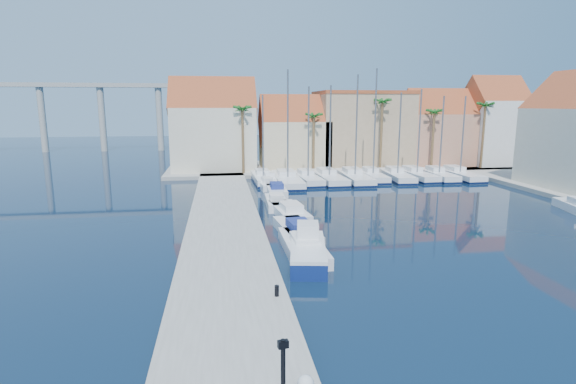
# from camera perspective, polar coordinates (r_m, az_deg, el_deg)

# --- Properties ---
(ground) EXTENTS (260.00, 260.00, 0.00)m
(ground) POSITION_cam_1_polar(r_m,az_deg,el_deg) (24.61, 14.56, -13.18)
(ground) COLOR black
(ground) RESTS_ON ground
(quay_west) EXTENTS (6.00, 77.00, 0.50)m
(quay_west) POSITION_cam_1_polar(r_m,az_deg,el_deg) (35.38, -8.01, -4.98)
(quay_west) COLOR gray
(quay_west) RESTS_ON ground
(shore_north) EXTENTS (54.00, 16.00, 0.50)m
(shore_north) POSITION_cam_1_polar(r_m,az_deg,el_deg) (71.83, 6.93, 3.19)
(shore_north) COLOR gray
(shore_north) RESTS_ON ground
(bollard) EXTENTS (0.23, 0.23, 0.56)m
(bollard) POSITION_cam_1_polar(r_m,az_deg,el_deg) (23.02, -1.44, -12.43)
(bollard) COLOR black
(bollard) RESTS_ON quay_west
(fishing_boat) EXTENTS (3.26, 6.75, 2.27)m
(fishing_boat) POSITION_cam_1_polar(r_m,az_deg,el_deg) (29.10, 2.55, -7.39)
(fishing_boat) COLOR navy
(fishing_boat) RESTS_ON ground
(motorboat_west_0) EXTENTS (2.44, 7.51, 1.40)m
(motorboat_west_0) POSITION_cam_1_polar(r_m,az_deg,el_deg) (30.73, 1.95, -6.86)
(motorboat_west_0) COLOR white
(motorboat_west_0) RESTS_ON ground
(motorboat_west_1) EXTENTS (2.91, 7.10, 1.40)m
(motorboat_west_1) POSITION_cam_1_polar(r_m,az_deg,el_deg) (34.45, 1.16, -4.87)
(motorboat_west_1) COLOR white
(motorboat_west_1) RESTS_ON ground
(motorboat_west_2) EXTENTS (3.02, 7.45, 1.40)m
(motorboat_west_2) POSITION_cam_1_polar(r_m,az_deg,el_deg) (40.42, 0.19, -2.47)
(motorboat_west_2) COLOR white
(motorboat_west_2) RESTS_ON ground
(motorboat_west_3) EXTENTS (2.11, 5.98, 1.40)m
(motorboat_west_3) POSITION_cam_1_polar(r_m,az_deg,el_deg) (44.36, -1.53, -1.25)
(motorboat_west_3) COLOR white
(motorboat_west_3) RESTS_ON ground
(motorboat_west_4) EXTENTS (2.13, 6.22, 1.40)m
(motorboat_west_4) POSITION_cam_1_polar(r_m,az_deg,el_deg) (50.67, -1.50, 0.30)
(motorboat_west_4) COLOR white
(motorboat_west_4) RESTS_ON ground
(motorboat_west_5) EXTENTS (2.11, 5.40, 1.40)m
(motorboat_west_5) POSITION_cam_1_polar(r_m,az_deg,el_deg) (54.27, -2.78, 1.01)
(motorboat_west_5) COLOR white
(motorboat_west_5) RESTS_ON ground
(motorboat_west_6) EXTENTS (2.30, 5.74, 1.40)m
(motorboat_west_6) POSITION_cam_1_polar(r_m,az_deg,el_deg) (58.55, -2.54, 1.75)
(motorboat_west_6) COLOR white
(motorboat_west_6) RESTS_ON ground
(motorboat_east_1) EXTENTS (2.76, 5.40, 1.40)m
(motorboat_east_1) POSITION_cam_1_polar(r_m,az_deg,el_deg) (50.56, 32.63, -1.49)
(motorboat_east_1) COLOR white
(motorboat_east_1) RESTS_ON ground
(sailboat_0) EXTENTS (2.65, 9.24, 11.13)m
(sailboat_0) POSITION_cam_1_polar(r_m,az_deg,el_deg) (58.25, -3.20, 1.76)
(sailboat_0) COLOR white
(sailboat_0) RESTS_ON ground
(sailboat_1) EXTENTS (3.28, 11.64, 14.14)m
(sailboat_1) POSITION_cam_1_polar(r_m,az_deg,el_deg) (57.32, -0.11, 1.63)
(sailboat_1) COLOR white
(sailboat_1) RESTS_ON ground
(sailboat_2) EXTENTS (2.93, 9.35, 12.16)m
(sailboat_2) POSITION_cam_1_polar(r_m,az_deg,el_deg) (58.30, 2.44, 1.79)
(sailboat_2) COLOR white
(sailboat_2) RESTS_ON ground
(sailboat_3) EXTENTS (3.15, 10.85, 12.36)m
(sailboat_3) POSITION_cam_1_polar(r_m,az_deg,el_deg) (59.29, 5.11, 1.89)
(sailboat_3) COLOR white
(sailboat_3) RESTS_ON ground
(sailboat_4) EXTENTS (3.27, 11.14, 13.68)m
(sailboat_4) POSITION_cam_1_polar(r_m,az_deg,el_deg) (60.13, 8.35, 1.96)
(sailboat_4) COLOR white
(sailboat_4) RESTS_ON ground
(sailboat_5) EXTENTS (2.63, 8.91, 14.50)m
(sailboat_5) POSITION_cam_1_polar(r_m,az_deg,el_deg) (61.37, 10.61, 2.12)
(sailboat_5) COLOR white
(sailboat_5) RESTS_ON ground
(sailboat_6) EXTENTS (3.32, 9.91, 11.50)m
(sailboat_6) POSITION_cam_1_polar(r_m,az_deg,el_deg) (62.24, 13.58, 2.06)
(sailboat_6) COLOR white
(sailboat_6) RESTS_ON ground
(sailboat_7) EXTENTS (3.11, 9.70, 11.98)m
(sailboat_7) POSITION_cam_1_polar(r_m,az_deg,el_deg) (63.63, 15.83, 2.15)
(sailboat_7) COLOR white
(sailboat_7) RESTS_ON ground
(sailboat_8) EXTENTS (2.64, 9.09, 11.08)m
(sailboat_8) POSITION_cam_1_polar(r_m,az_deg,el_deg) (64.34, 18.43, 2.09)
(sailboat_8) COLOR white
(sailboat_8) RESTS_ON ground
(sailboat_9) EXTENTS (2.87, 9.98, 11.07)m
(sailboat_9) POSITION_cam_1_polar(r_m,az_deg,el_deg) (65.80, 20.74, 2.12)
(sailboat_9) COLOR white
(sailboat_9) RESTS_ON ground
(building_0) EXTENTS (12.30, 9.00, 13.50)m
(building_0) POSITION_cam_1_polar(r_m,az_deg,el_deg) (67.62, -9.42, 7.99)
(building_0) COLOR beige
(building_0) RESTS_ON shore_north
(building_1) EXTENTS (10.30, 8.00, 11.00)m
(building_1) POSITION_cam_1_polar(r_m,az_deg,el_deg) (68.61, 0.76, 7.15)
(building_1) COLOR beige
(building_1) RESTS_ON shore_north
(building_2) EXTENTS (14.20, 10.20, 11.50)m
(building_2) POSITION_cam_1_polar(r_m,az_deg,el_deg) (72.14, 9.36, 7.96)
(building_2) COLOR tan
(building_2) RESTS_ON shore_north
(building_3) EXTENTS (10.30, 8.00, 12.00)m
(building_3) POSITION_cam_1_polar(r_m,az_deg,el_deg) (75.82, 18.32, 7.39)
(building_3) COLOR tan
(building_3) RESTS_ON shore_north
(building_4) EXTENTS (8.30, 8.00, 14.00)m
(building_4) POSITION_cam_1_polar(r_m,az_deg,el_deg) (79.40, 24.55, 7.90)
(building_4) COLOR silver
(building_4) RESTS_ON shore_north
(palm_0) EXTENTS (2.60, 2.60, 10.15)m
(palm_0) POSITION_cam_1_polar(r_m,az_deg,el_deg) (62.62, -5.82, 10.18)
(palm_0) COLOR brown
(palm_0) RESTS_ON shore_north
(palm_1) EXTENTS (2.60, 2.60, 9.15)m
(palm_1) POSITION_cam_1_polar(r_m,az_deg,el_deg) (63.94, 3.30, 9.39)
(palm_1) COLOR brown
(palm_1) RESTS_ON shore_north
(palm_2) EXTENTS (2.60, 2.60, 11.15)m
(palm_2) POSITION_cam_1_polar(r_m,az_deg,el_deg) (66.70, 11.91, 10.86)
(palm_2) COLOR brown
(palm_2) RESTS_ON shore_north
(palm_3) EXTENTS (2.60, 2.60, 9.65)m
(palm_3) POSITION_cam_1_polar(r_m,az_deg,el_deg) (69.91, 18.10, 9.40)
(palm_3) COLOR brown
(palm_3) RESTS_ON shore_north
(palm_4) EXTENTS (2.60, 2.60, 10.65)m
(palm_4) POSITION_cam_1_polar(r_m,az_deg,el_deg) (73.82, 23.78, 9.81)
(palm_4) COLOR brown
(palm_4) RESTS_ON shore_north
(viaduct) EXTENTS (48.00, 2.20, 14.45)m
(viaduct) POSITION_cam_1_polar(r_m,az_deg,el_deg) (106.78, -25.34, 10.16)
(viaduct) COLOR #9E9E99
(viaduct) RESTS_ON ground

